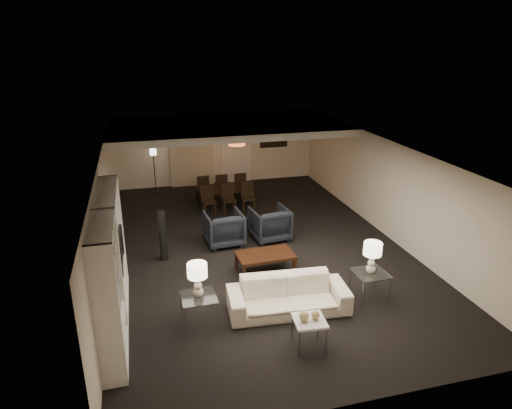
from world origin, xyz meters
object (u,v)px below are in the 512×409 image
Objects in this scene: chair_nl at (209,201)px; side_table_left at (199,310)px; armchair_right at (270,224)px; marble_table at (309,333)px; pendant_light at (237,141)px; television at (115,250)px; armchair_left at (224,228)px; vase_amber at (107,258)px; vase_blue at (109,294)px; sofa at (288,296)px; chair_fm at (221,186)px; dining_table at (225,197)px; table_lamp_right at (372,258)px; chair_nr at (248,198)px; chair_fr at (239,185)px; chair_fl at (202,188)px; table_lamp_left at (198,280)px; floor_speaker at (163,236)px; floor_lamp at (154,171)px; coffee_table at (265,263)px; chair_nm at (229,199)px.

side_table_left is at bearing -106.72° from chair_nl.
armchair_right reaches higher than marble_table.
television is at bearing -124.53° from pendant_light.
armchair_left is 4.51m from vase_amber.
pendant_light is at bearing 62.67° from vase_blue.
sofa is 6.70m from chair_fm.
dining_table is (3.11, 6.53, -0.85)m from vase_blue.
side_table_left is 3.97× the size of vase_amber.
armchair_right is 3.51m from table_lamp_right.
marble_table is 4.02m from television.
table_lamp_right reaches higher than vase_blue.
chair_nr is at bearing -49.68° from dining_table.
vase_amber is 7.94m from chair_fr.
dining_table is (-0.50, -0.45, -1.63)m from pendant_light.
chair_fl reaches higher than sofa.
chair_nl is at bearing 44.01° from chair_fr.
armchair_left and armchair_right have the same top height.
table_lamp_left is 0.39× the size of dining_table.
dining_table is at bearing 63.62° from vase_amber.
chair_nr is (-1.15, 5.40, -0.47)m from table_lamp_right.
chair_fm is (3.08, 5.40, -0.63)m from television.
vase_amber is at bearing 64.99° from chair_fl.
armchair_left is 1.44× the size of table_lamp_left.
table_lamp_right is at bearing 96.43° from chair_fr.
table_lamp_left reaches higher than chair_fm.
floor_speaker is (-2.14, 2.78, 0.29)m from sofa.
armchair_right is 4.02m from side_table_left.
armchair_left is 4.05m from table_lamp_right.
vase_amber reaches higher than chair_fr.
armchair_left is 3.51m from table_lamp_left.
floor_lamp reaches higher than marble_table.
vase_blue is (-1.45, -0.49, 0.23)m from table_lamp_left.
vase_blue reaches higher than chair_nl.
table_lamp_left is 1.00× the size of table_lamp_right.
armchair_right is at bearing 84.15° from sofa.
coffee_table is 1.01× the size of floor_speaker.
chair_nm is at bearing -174.82° from chair_nr.
table_lamp_right is 0.74× the size of chair_fl.
armchair_right is 5.91× the size of vase_amber.
chair_nl and chair_nm have the same top height.
vase_amber reaches higher than sofa.
chair_fm is (0.00, 0.65, 0.14)m from dining_table.
floor_speaker reaches higher than chair_nl.
sofa is 5.40m from chair_nm.
sofa is at bearing 0.00° from table_lamp_left.
vase_amber is (-0.03, -1.51, 0.57)m from television.
sofa is 1.84× the size of floor_speaker.
armchair_left is at bearing -94.42° from chair_nl.
coffee_table is at bearing -84.41° from television.
chair_fm reaches higher than sofa.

